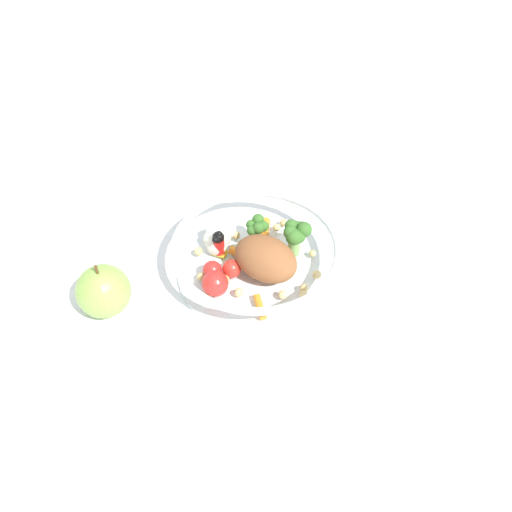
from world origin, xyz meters
The scene contains 3 objects.
ground_plane centered at (0.00, 0.00, 0.00)m, with size 2.40×2.40×0.00m, color white.
food_container centered at (-0.01, 0.01, 0.03)m, with size 0.22×0.22×0.06m.
loose_apple centered at (-0.11, 0.18, 0.03)m, with size 0.07×0.07×0.08m.
Camera 1 is at (-0.48, -0.07, 0.53)m, focal length 37.75 mm.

